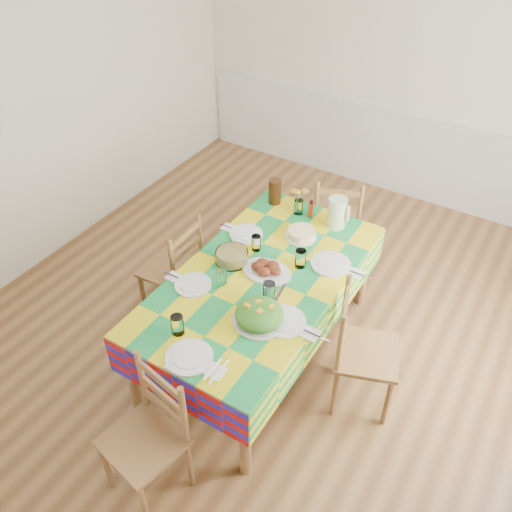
{
  "coord_description": "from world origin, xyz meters",
  "views": [
    {
      "loc": [
        1.54,
        -2.69,
        3.28
      ],
      "look_at": [
        -0.03,
        -0.16,
        0.84
      ],
      "focal_mm": 38.0,
      "sensor_mm": 36.0,
      "label": 1
    }
  ],
  "objects": [
    {
      "name": "room",
      "position": [
        0.0,
        0.0,
        1.35
      ],
      "size": [
        4.58,
        5.08,
        2.78
      ],
      "color": "brown",
      "rests_on": "ground"
    },
    {
      "name": "wainscot",
      "position": [
        0.0,
        2.48,
        0.49
      ],
      "size": [
        4.41,
        0.06,
        0.92
      ],
      "color": "silver",
      "rests_on": "room"
    },
    {
      "name": "dining_table",
      "position": [
        0.08,
        -0.27,
        0.69
      ],
      "size": [
        1.07,
        1.99,
        0.77
      ],
      "color": "brown",
      "rests_on": "room"
    },
    {
      "name": "setting_near_head",
      "position": [
        0.04,
        -1.07,
        0.81
      ],
      "size": [
        0.47,
        0.31,
        0.14
      ],
      "color": "silver",
      "rests_on": "dining_table"
    },
    {
      "name": "setting_left_near",
      "position": [
        -0.21,
        -0.56,
        0.8
      ],
      "size": [
        0.46,
        0.28,
        0.12
      ],
      "rotation": [
        0.0,
        0.0,
        1.57
      ],
      "color": "silver",
      "rests_on": "dining_table"
    },
    {
      "name": "setting_left_far",
      "position": [
        -0.21,
        0.04,
        0.8
      ],
      "size": [
        0.46,
        0.28,
        0.12
      ],
      "rotation": [
        0.0,
        0.0,
        1.57
      ],
      "color": "silver",
      "rests_on": "dining_table"
    },
    {
      "name": "setting_right_near",
      "position": [
        0.37,
        -0.52,
        0.81
      ],
      "size": [
        0.55,
        0.32,
        0.14
      ],
      "rotation": [
        0.0,
        0.0,
        -1.57
      ],
      "color": "silver",
      "rests_on": "dining_table"
    },
    {
      "name": "setting_right_far",
      "position": [
        0.38,
        0.05,
        0.81
      ],
      "size": [
        0.54,
        0.31,
        0.14
      ],
      "rotation": [
        0.0,
        0.0,
        -1.57
      ],
      "color": "silver",
      "rests_on": "dining_table"
    },
    {
      "name": "meat_platter",
      "position": [
        0.09,
        -0.22,
        0.8
      ],
      "size": [
        0.37,
        0.27,
        0.07
      ],
      "color": "silver",
      "rests_on": "dining_table"
    },
    {
      "name": "salad_platter",
      "position": [
        0.29,
        -0.64,
        0.83
      ],
      "size": [
        0.34,
        0.34,
        0.14
      ],
      "color": "silver",
      "rests_on": "dining_table"
    },
    {
      "name": "pasta_bowl",
      "position": [
        -0.18,
        -0.24,
        0.82
      ],
      "size": [
        0.24,
        0.24,
        0.09
      ],
      "color": "white",
      "rests_on": "dining_table"
    },
    {
      "name": "cake",
      "position": [
        0.1,
        0.27,
        0.81
      ],
      "size": [
        0.24,
        0.24,
        0.07
      ],
      "color": "silver",
      "rests_on": "dining_table"
    },
    {
      "name": "serving_utensils",
      "position": [
        0.25,
        -0.35,
        0.78
      ],
      "size": [
        0.15,
        0.33,
        0.01
      ],
      "color": "black",
      "rests_on": "dining_table"
    },
    {
      "name": "flower_vase",
      "position": [
        -0.06,
        0.54,
        0.87
      ],
      "size": [
        0.15,
        0.12,
        0.24
      ],
      "color": "white",
      "rests_on": "dining_table"
    },
    {
      "name": "hot_sauce",
      "position": [
        0.04,
        0.55,
        0.85
      ],
      "size": [
        0.04,
        0.04,
        0.15
      ],
      "primitive_type": "cylinder",
      "color": "#AF290E",
      "rests_on": "dining_table"
    },
    {
      "name": "green_pitcher",
      "position": [
        0.27,
        0.54,
        0.9
      ],
      "size": [
        0.14,
        0.14,
        0.25
      ],
      "primitive_type": "cylinder",
      "color": "beige",
      "rests_on": "dining_table"
    },
    {
      "name": "tea_pitcher",
      "position": [
        -0.31,
        0.58,
        0.88
      ],
      "size": [
        0.1,
        0.1,
        0.21
      ],
      "primitive_type": "cylinder",
      "color": "#31190B",
      "rests_on": "dining_table"
    },
    {
      "name": "name_card",
      "position": [
        0.06,
        -1.25,
        0.78
      ],
      "size": [
        0.09,
        0.03,
        0.02
      ],
      "primitive_type": "cube",
      "color": "silver",
      "rests_on": "dining_table"
    },
    {
      "name": "chair_near",
      "position": [
        0.08,
        -1.53,
        0.48
      ],
      "size": [
        0.5,
        0.48,
        0.97
      ],
      "rotation": [
        0.0,
        0.0,
        -0.19
      ],
      "color": "brown",
      "rests_on": "room"
    },
    {
      "name": "chair_far",
      "position": [
        0.09,
        0.98,
        0.47
      ],
      "size": [
        0.54,
        0.53,
        0.96
      ],
      "rotation": [
        0.0,
        0.0,
        3.52
      ],
      "color": "brown",
      "rests_on": "room"
    },
    {
      "name": "chair_left",
      "position": [
        -0.72,
        -0.27,
        0.47
      ],
      "size": [
        0.42,
        0.44,
        0.95
      ],
      "rotation": [
        0.0,
        0.0,
        -1.53
      ],
      "color": "brown",
      "rests_on": "room"
    },
    {
      "name": "chair_right",
      "position": [
        0.87,
        -0.29,
        0.48
      ],
      "size": [
        0.53,
        0.55,
        0.98
      ],
      "rotation": [
        0.0,
        0.0,
        1.91
      ],
      "color": "brown",
      "rests_on": "room"
    }
  ]
}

